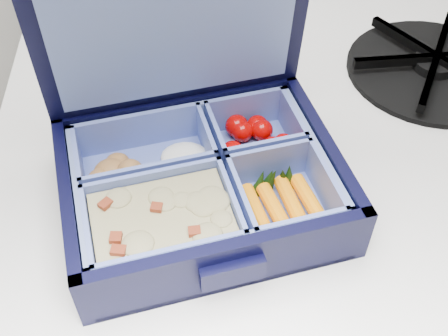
{
  "coord_description": "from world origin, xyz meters",
  "views": [
    {
      "loc": [
        -0.2,
        1.22,
        1.3
      ],
      "look_at": [
        -0.17,
        1.57,
        0.93
      ],
      "focal_mm": 45.0,
      "sensor_mm": 36.0,
      "label": 1
    }
  ],
  "objects_px": {
    "bento_box": "(202,184)",
    "burner_grate": "(435,62)",
    "fork": "(269,96)",
    "stove": "(256,313)"
  },
  "relations": [
    {
      "from": "bento_box",
      "to": "fork",
      "type": "xyz_separation_m",
      "value": [
        0.08,
        0.15,
        -0.03
      ]
    },
    {
      "from": "stove",
      "to": "burner_grate",
      "type": "relative_size",
      "value": 4.47
    },
    {
      "from": "stove",
      "to": "fork",
      "type": "distance_m",
      "value": 0.45
    },
    {
      "from": "bento_box",
      "to": "burner_grate",
      "type": "bearing_deg",
      "value": 21.39
    },
    {
      "from": "burner_grate",
      "to": "bento_box",
      "type": "bearing_deg",
      "value": -147.72
    },
    {
      "from": "fork",
      "to": "stove",
      "type": "bearing_deg",
      "value": -73.48
    },
    {
      "from": "burner_grate",
      "to": "fork",
      "type": "height_order",
      "value": "burner_grate"
    },
    {
      "from": "bento_box",
      "to": "burner_grate",
      "type": "relative_size",
      "value": 1.21
    },
    {
      "from": "stove",
      "to": "bento_box",
      "type": "xyz_separation_m",
      "value": [
        -0.08,
        -0.12,
        0.48
      ]
    },
    {
      "from": "stove",
      "to": "burner_grate",
      "type": "bearing_deg",
      "value": 15.46
    }
  ]
}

